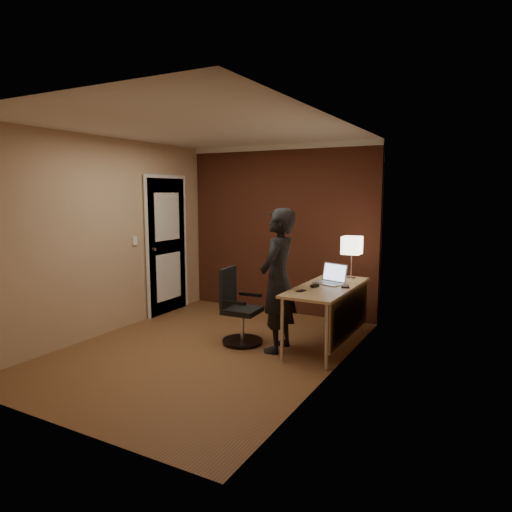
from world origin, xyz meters
name	(u,v)px	position (x,y,z in m)	size (l,w,h in m)	color
room	(251,223)	(-0.27, 1.54, 1.37)	(4.00, 4.00, 4.00)	brown
desk	(333,297)	(1.25, 0.76, 0.60)	(0.60, 1.50, 0.73)	tan
desk_lamp	(352,246)	(1.30, 1.31, 1.15)	(0.22, 0.22, 0.54)	silver
laptop	(332,278)	(1.17, 0.93, 0.79)	(0.39, 0.34, 0.23)	silver
mouse	(314,286)	(1.08, 0.61, 0.75)	(0.06, 0.10, 0.03)	black
phone	(301,291)	(1.03, 0.34, 0.73)	(0.06, 0.12, 0.01)	black
wallet	(345,287)	(1.39, 0.77, 0.74)	(0.09, 0.11, 0.02)	black
office_chair	(238,311)	(0.20, 0.37, 0.40)	(0.49, 0.51, 0.89)	black
person	(278,280)	(0.73, 0.37, 0.82)	(0.60, 0.39, 1.64)	black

